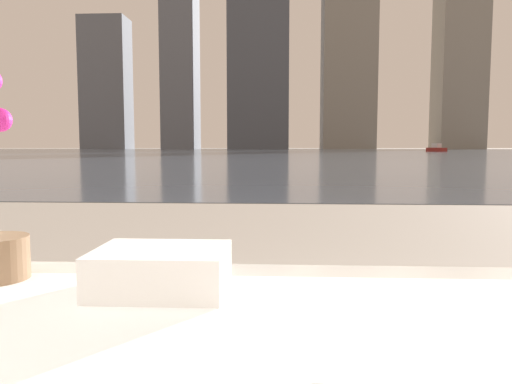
% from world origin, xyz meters
% --- Properties ---
extents(towel_stack, '(0.24, 0.19, 0.08)m').
position_xyz_m(towel_stack, '(-0.14, 0.76, 0.61)').
color(towel_stack, white).
rests_on(towel_stack, bathtub).
extents(harbor_water, '(180.00, 110.00, 0.01)m').
position_xyz_m(harbor_water, '(0.00, 62.00, 0.01)').
color(harbor_water, slate).
rests_on(harbor_water, ground_plane).
extents(harbor_boat_2, '(2.16, 3.15, 1.12)m').
position_xyz_m(harbor_boat_2, '(20.79, 68.55, 0.41)').
color(harbor_boat_2, maroon).
rests_on(harbor_boat_2, harbor_water).
extents(skyline_tower_0, '(10.74, 7.65, 30.72)m').
position_xyz_m(skyline_tower_0, '(-41.93, 118.00, 15.36)').
color(skyline_tower_0, slate).
rests_on(skyline_tower_0, ground_plane).
extents(skyline_tower_1, '(7.54, 10.68, 44.67)m').
position_xyz_m(skyline_tower_1, '(-24.04, 118.00, 22.33)').
color(skyline_tower_1, slate).
rests_on(skyline_tower_1, ground_plane).
extents(skyline_tower_2, '(13.78, 12.83, 67.25)m').
position_xyz_m(skyline_tower_2, '(-5.53, 118.00, 33.63)').
color(skyline_tower_2, '#4C515B').
rests_on(skyline_tower_2, ground_plane).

